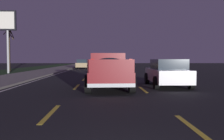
{
  "coord_description": "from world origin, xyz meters",
  "views": [
    {
      "loc": [
        -2.06,
        0.25,
        1.53
      ],
      "look_at": [
        10.8,
        -0.21,
        0.97
      ],
      "focal_mm": 38.71,
      "sensor_mm": 36.0,
      "label": 1
    }
  ],
  "objects_px": {
    "pickup_truck": "(108,70)",
    "sedan_white": "(167,73)",
    "sedan_tan": "(82,64)",
    "bare_tree_far": "(9,47)",
    "gas_price_sign": "(7,26)"
  },
  "relations": [
    {
      "from": "pickup_truck",
      "to": "sedan_tan",
      "type": "xyz_separation_m",
      "value": [
        27.22,
        3.73,
        -0.2
      ]
    },
    {
      "from": "sedan_white",
      "to": "pickup_truck",
      "type": "bearing_deg",
      "value": 103.76
    },
    {
      "from": "sedan_white",
      "to": "bare_tree_far",
      "type": "xyz_separation_m",
      "value": [
        17.95,
        15.73,
        2.38
      ]
    },
    {
      "from": "pickup_truck",
      "to": "bare_tree_far",
      "type": "xyz_separation_m",
      "value": [
        18.77,
        12.36,
        2.18
      ]
    },
    {
      "from": "pickup_truck",
      "to": "sedan_white",
      "type": "distance_m",
      "value": 3.47
    },
    {
      "from": "pickup_truck",
      "to": "sedan_tan",
      "type": "bearing_deg",
      "value": 7.8
    },
    {
      "from": "sedan_white",
      "to": "gas_price_sign",
      "type": "bearing_deg",
      "value": 46.18
    },
    {
      "from": "gas_price_sign",
      "to": "sedan_white",
      "type": "bearing_deg",
      "value": -133.82
    },
    {
      "from": "pickup_truck",
      "to": "gas_price_sign",
      "type": "relative_size",
      "value": 0.79
    },
    {
      "from": "sedan_tan",
      "to": "bare_tree_far",
      "type": "height_order",
      "value": "bare_tree_far"
    },
    {
      "from": "bare_tree_far",
      "to": "pickup_truck",
      "type": "bearing_deg",
      "value": -146.63
    },
    {
      "from": "pickup_truck",
      "to": "gas_price_sign",
      "type": "height_order",
      "value": "gas_price_sign"
    },
    {
      "from": "gas_price_sign",
      "to": "bare_tree_far",
      "type": "xyz_separation_m",
      "value": [
        4.3,
        1.51,
        -2.05
      ]
    },
    {
      "from": "gas_price_sign",
      "to": "sedan_tan",
      "type": "bearing_deg",
      "value": -29.2
    },
    {
      "from": "bare_tree_far",
      "to": "gas_price_sign",
      "type": "bearing_deg",
      "value": -160.66
    }
  ]
}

